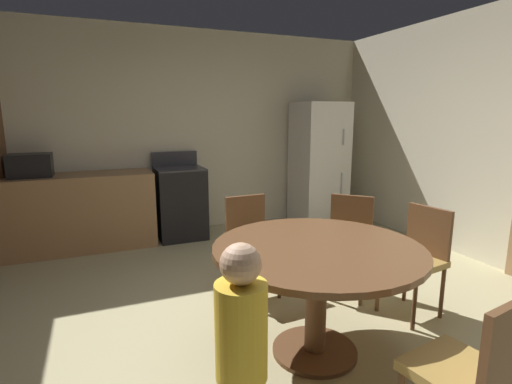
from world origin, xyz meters
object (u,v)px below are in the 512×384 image
(oven_range, at_px, (180,202))
(chair_south, at_px, (476,371))
(microwave, at_px, (30,165))
(chair_north, at_px, (251,238))
(chair_northeast, at_px, (348,238))
(chair_east, at_px, (418,254))
(dining_table, at_px, (317,267))
(person_child, at_px, (241,360))
(refrigerator, at_px, (319,164))

(oven_range, xyz_separation_m, chair_south, (0.48, -3.93, 0.03))
(microwave, relative_size, chair_north, 0.51)
(chair_north, distance_m, chair_northeast, 0.88)
(chair_east, bearing_deg, oven_range, -73.22)
(microwave, height_order, chair_east, microwave)
(dining_table, distance_m, person_child, 1.03)
(refrigerator, distance_m, chair_north, 2.57)
(oven_range, height_order, dining_table, oven_range)
(microwave, bearing_deg, refrigerator, -0.78)
(chair_north, bearing_deg, chair_northeast, 65.23)
(chair_east, bearing_deg, chair_northeast, -72.96)
(microwave, xyz_separation_m, chair_south, (2.13, -3.92, -0.53))
(chair_south, bearing_deg, chair_north, -3.27)
(oven_range, xyz_separation_m, chair_northeast, (1.06, -2.18, 0.03))
(oven_range, height_order, chair_northeast, oven_range)
(oven_range, height_order, chair_north, oven_range)
(chair_south, distance_m, chair_north, 2.09)
(refrigerator, height_order, person_child, refrigerator)
(oven_range, distance_m, refrigerator, 2.08)
(chair_north, bearing_deg, chair_south, 3.27)
(chair_east, height_order, person_child, person_child)
(dining_table, relative_size, chair_east, 1.56)
(chair_south, relative_size, chair_north, 1.00)
(oven_range, bearing_deg, microwave, -179.88)
(chair_south, xyz_separation_m, chair_east, (0.86, 1.20, 0.00))
(person_child, bearing_deg, oven_range, 41.37)
(oven_range, distance_m, chair_north, 1.87)
(microwave, xyz_separation_m, chair_east, (2.99, -2.73, -0.53))
(chair_north, xyz_separation_m, person_child, (-0.72, -1.72, 0.08))
(refrigerator, distance_m, microwave, 3.70)
(refrigerator, height_order, microwave, refrigerator)
(refrigerator, relative_size, chair_northeast, 2.02)
(chair_south, distance_m, chair_northeast, 1.84)
(chair_south, height_order, person_child, person_child)
(chair_east, xyz_separation_m, chair_northeast, (-0.27, 0.55, 0.00))
(person_child, bearing_deg, chair_east, -16.03)
(oven_range, relative_size, chair_northeast, 1.26)
(oven_range, relative_size, person_child, 1.01)
(chair_east, bearing_deg, chair_south, 45.09)
(refrigerator, height_order, chair_south, refrigerator)
(microwave, bearing_deg, chair_northeast, -38.66)
(dining_table, bearing_deg, oven_range, 95.99)
(chair_south, height_order, chair_east, same)
(refrigerator, xyz_separation_m, chair_south, (-1.57, -3.87, -0.38))
(microwave, height_order, dining_table, microwave)
(dining_table, height_order, person_child, person_child)
(refrigerator, distance_m, chair_south, 4.20)
(chair_north, bearing_deg, microwave, -137.04)
(microwave, height_order, person_child, microwave)
(person_child, bearing_deg, microwave, 67.26)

